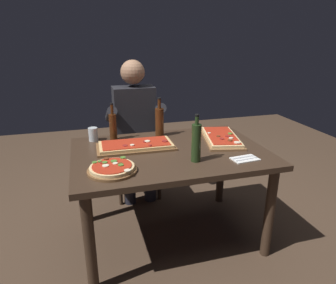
# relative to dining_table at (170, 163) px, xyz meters

# --- Properties ---
(ground_plane) EXTENTS (6.40, 6.40, 0.00)m
(ground_plane) POSITION_rel_dining_table_xyz_m (0.00, 0.00, -0.64)
(ground_plane) COLOR #4C3828
(dining_table) EXTENTS (1.40, 0.96, 0.74)m
(dining_table) POSITION_rel_dining_table_xyz_m (0.00, 0.00, 0.00)
(dining_table) COLOR #3D2B1E
(dining_table) RESTS_ON ground_plane
(pizza_rectangular_front) EXTENTS (0.58, 0.29, 0.05)m
(pizza_rectangular_front) POSITION_rel_dining_table_xyz_m (-0.23, 0.12, 0.12)
(pizza_rectangular_front) COLOR brown
(pizza_rectangular_front) RESTS_ON dining_table
(pizza_rectangular_left) EXTENTS (0.38, 0.57, 0.05)m
(pizza_rectangular_left) POSITION_rel_dining_table_xyz_m (0.46, 0.12, 0.12)
(pizza_rectangular_left) COLOR brown
(pizza_rectangular_left) RESTS_ON dining_table
(pizza_round_far) EXTENTS (0.31, 0.31, 0.05)m
(pizza_round_far) POSITION_rel_dining_table_xyz_m (-0.44, -0.25, 0.12)
(pizza_round_far) COLOR brown
(pizza_round_far) RESTS_ON dining_table
(wine_bottle_dark) EXTENTS (0.06, 0.06, 0.32)m
(wine_bottle_dark) POSITION_rel_dining_table_xyz_m (0.11, -0.23, 0.23)
(wine_bottle_dark) COLOR #233819
(wine_bottle_dark) RESTS_ON dining_table
(oil_bottle_amber) EXTENTS (0.07, 0.07, 0.32)m
(oil_bottle_amber) POSITION_rel_dining_table_xyz_m (0.01, 0.35, 0.22)
(oil_bottle_amber) COLOR #47230F
(oil_bottle_amber) RESTS_ON dining_table
(vinegar_bottle_green) EXTENTS (0.06, 0.06, 0.30)m
(vinegar_bottle_green) POSITION_rel_dining_table_xyz_m (-0.37, 0.36, 0.21)
(vinegar_bottle_green) COLOR #47230F
(vinegar_bottle_green) RESTS_ON dining_table
(tumbler_near_camera) EXTENTS (0.07, 0.07, 0.11)m
(tumbler_near_camera) POSITION_rel_dining_table_xyz_m (-0.53, 0.38, 0.14)
(tumbler_near_camera) COLOR silver
(tumbler_near_camera) RESTS_ON dining_table
(napkin_cutlery_set) EXTENTS (0.19, 0.13, 0.01)m
(napkin_cutlery_set) POSITION_rel_dining_table_xyz_m (0.45, -0.30, 0.10)
(napkin_cutlery_set) COLOR white
(napkin_cutlery_set) RESTS_ON dining_table
(diner_chair) EXTENTS (0.44, 0.44, 0.87)m
(diner_chair) POSITION_rel_dining_table_xyz_m (-0.12, 0.86, -0.16)
(diner_chair) COLOR #3D2B1E
(diner_chair) RESTS_ON ground_plane
(seated_diner) EXTENTS (0.53, 0.41, 1.33)m
(seated_diner) POSITION_rel_dining_table_xyz_m (-0.12, 0.74, 0.10)
(seated_diner) COLOR #23232D
(seated_diner) RESTS_ON ground_plane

